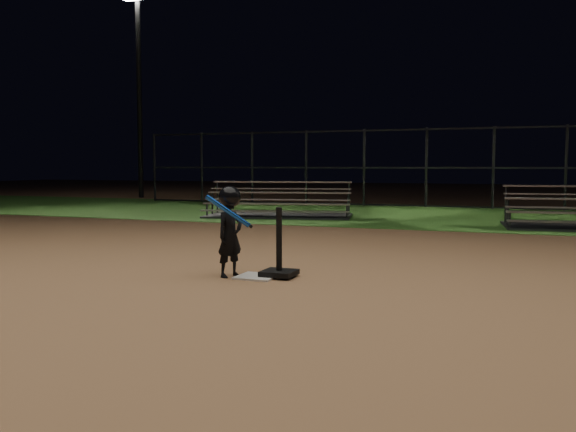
# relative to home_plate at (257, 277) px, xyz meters

# --- Properties ---
(ground) EXTENTS (80.00, 80.00, 0.00)m
(ground) POSITION_rel_home_plate_xyz_m (0.00, 0.00, -0.01)
(ground) COLOR #9A6C46
(ground) RESTS_ON ground
(grass_strip) EXTENTS (60.00, 8.00, 0.01)m
(grass_strip) POSITION_rel_home_plate_xyz_m (0.00, 10.00, -0.01)
(grass_strip) COLOR #2E5D1E
(grass_strip) RESTS_ON ground
(home_plate) EXTENTS (0.45, 0.45, 0.02)m
(home_plate) POSITION_rel_home_plate_xyz_m (0.00, 0.00, 0.00)
(home_plate) COLOR beige
(home_plate) RESTS_ON ground
(batting_tee) EXTENTS (0.38, 0.38, 0.80)m
(batting_tee) POSITION_rel_home_plate_xyz_m (0.23, 0.11, 0.16)
(batting_tee) COLOR black
(batting_tee) RESTS_ON home_plate
(child_batter) EXTENTS (0.47, 0.54, 1.08)m
(child_batter) POSITION_rel_home_plate_xyz_m (-0.32, -0.06, 0.56)
(child_batter) COLOR black
(child_batter) RESTS_ON ground
(bleacher_left) EXTENTS (3.99, 2.56, 0.90)m
(bleacher_left) POSITION_rel_home_plate_xyz_m (-2.98, 8.02, 0.17)
(bleacher_left) COLOR silver
(bleacher_left) RESTS_ON ground
(backstop_fence) EXTENTS (20.08, 0.08, 2.50)m
(backstop_fence) POSITION_rel_home_plate_xyz_m (0.00, 13.00, 1.24)
(backstop_fence) COLOR #38383D
(backstop_fence) RESTS_ON ground
(light_pole_left) EXTENTS (0.90, 0.53, 8.30)m
(light_pole_left) POSITION_rel_home_plate_xyz_m (-12.00, 14.94, 4.93)
(light_pole_left) COLOR #2D2D30
(light_pole_left) RESTS_ON ground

